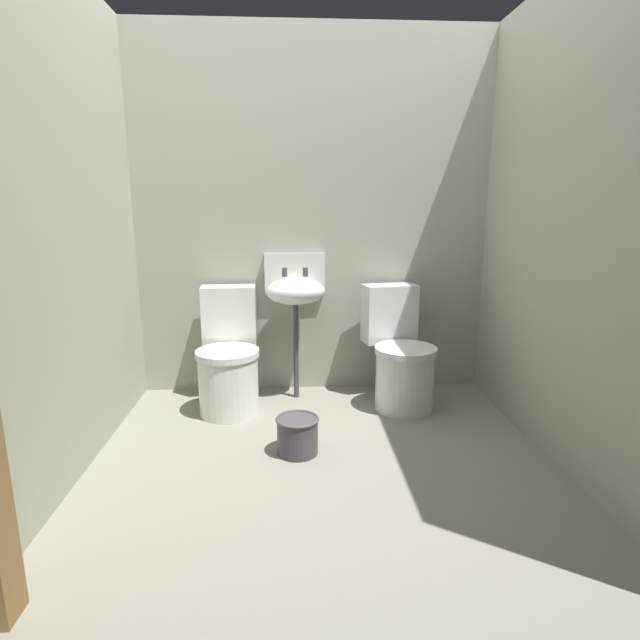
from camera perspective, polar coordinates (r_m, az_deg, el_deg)
ground_plane at (r=2.81m, az=0.35°, el=-16.22°), size 2.82×2.64×0.08m
wall_back at (r=3.62m, az=-0.84°, el=11.43°), size 2.82×0.10×2.46m
wall_left at (r=2.77m, az=-27.14°, el=9.55°), size 0.10×2.44×2.46m
wall_right at (r=2.92m, az=26.21°, el=9.75°), size 0.10×2.44×2.46m
toilet_left at (r=3.39m, az=-10.14°, el=-4.51°), size 0.42×0.61×0.78m
toilet_right at (r=3.44m, az=8.90°, el=-4.19°), size 0.48×0.65×0.78m
sink at (r=3.45m, az=-2.77°, el=3.38°), size 0.42×0.35×0.99m
bucket at (r=2.83m, az=-2.52°, el=-12.64°), size 0.24×0.24×0.20m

